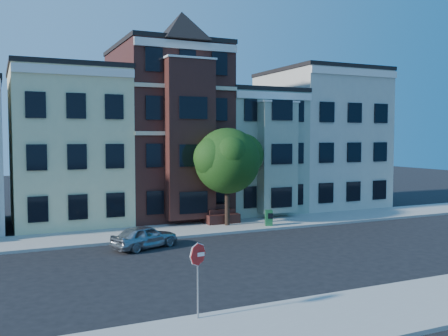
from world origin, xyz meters
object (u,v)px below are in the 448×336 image
street_tree (227,165)px  parked_car (145,237)px  newspaper_box (269,218)px  stop_sign (198,276)px

street_tree → parked_car: bearing=-150.5°
street_tree → newspaper_box: 4.25m
parked_car → newspaper_box: parked_car is taller
newspaper_box → stop_sign: 16.60m
street_tree → newspaper_box: bearing=-28.2°
parked_car → stop_sign: 10.93m
stop_sign → street_tree: bearing=56.3°
street_tree → stop_sign: size_ratio=2.86×
parked_car → newspaper_box: bearing=-95.7°
parked_car → stop_sign: bearing=152.1°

